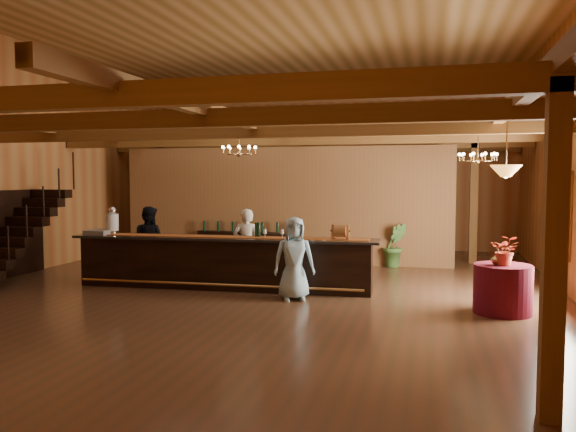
% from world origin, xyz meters
% --- Properties ---
extents(floor, '(14.00, 14.00, 0.00)m').
position_xyz_m(floor, '(0.00, 0.00, 0.00)').
color(floor, brown).
rests_on(floor, ground).
extents(ceiling, '(14.00, 14.00, 0.00)m').
position_xyz_m(ceiling, '(0.00, 0.00, 5.50)').
color(ceiling, '#AC7F49').
rests_on(ceiling, wall_back).
extents(wall_back, '(12.00, 0.10, 5.50)m').
position_xyz_m(wall_back, '(0.00, 7.00, 2.75)').
color(wall_back, '#A86F38').
rests_on(wall_back, floor).
extents(wall_front, '(12.00, 0.10, 5.50)m').
position_xyz_m(wall_front, '(0.00, -7.00, 2.75)').
color(wall_front, '#A86F38').
rests_on(wall_front, floor).
extents(wall_left, '(0.10, 14.00, 5.50)m').
position_xyz_m(wall_left, '(-6.00, 0.00, 2.75)').
color(wall_left, '#A86F38').
rests_on(wall_left, floor).
extents(beam_grid, '(11.90, 13.90, 0.39)m').
position_xyz_m(beam_grid, '(0.00, 0.51, 3.24)').
color(beam_grid, brown).
rests_on(beam_grid, wall_left).
extents(support_posts, '(9.20, 10.20, 3.20)m').
position_xyz_m(support_posts, '(0.00, -0.50, 1.60)').
color(support_posts, brown).
rests_on(support_posts, floor).
extents(partition_wall, '(9.00, 0.18, 3.10)m').
position_xyz_m(partition_wall, '(-0.50, 3.50, 1.55)').
color(partition_wall, brown).
rests_on(partition_wall, floor).
extents(window_right_back, '(0.12, 1.05, 1.75)m').
position_xyz_m(window_right_back, '(5.95, 1.00, 1.55)').
color(window_right_back, white).
rests_on(window_right_back, wall_right).
extents(staircase, '(1.00, 2.80, 2.00)m').
position_xyz_m(staircase, '(-5.45, -0.74, 1.00)').
color(staircase, black).
rests_on(staircase, floor).
extents(backroom_boxes, '(4.10, 0.60, 1.10)m').
position_xyz_m(backroom_boxes, '(-0.29, 5.50, 0.53)').
color(backroom_boxes, black).
rests_on(backroom_boxes, floor).
extents(tasting_bar, '(6.43, 1.10, 1.08)m').
position_xyz_m(tasting_bar, '(-0.75, -0.30, 0.54)').
color(tasting_bar, black).
rests_on(tasting_bar, floor).
extents(beverage_dispenser, '(0.26, 0.26, 0.60)m').
position_xyz_m(beverage_dispenser, '(-3.26, -0.36, 1.35)').
color(beverage_dispenser, silver).
rests_on(beverage_dispenser, tasting_bar).
extents(glass_rack_tray, '(0.50, 0.50, 0.10)m').
position_xyz_m(glass_rack_tray, '(-3.50, -0.47, 1.12)').
color(glass_rack_tray, gray).
rests_on(glass_rack_tray, tasting_bar).
extents(raffle_drum, '(0.34, 0.24, 0.30)m').
position_xyz_m(raffle_drum, '(1.68, -0.24, 1.24)').
color(raffle_drum, brown).
rests_on(raffle_drum, tasting_bar).
extents(bar_bottle_0, '(0.07, 0.07, 0.30)m').
position_xyz_m(bar_bottle_0, '(-0.07, -0.15, 1.22)').
color(bar_bottle_0, black).
rests_on(bar_bottle_0, tasting_bar).
extents(bar_bottle_1, '(0.07, 0.07, 0.30)m').
position_xyz_m(bar_bottle_1, '(-0.03, -0.14, 1.22)').
color(bar_bottle_1, black).
rests_on(bar_bottle_1, tasting_bar).
extents(backbar_shelf, '(2.94, 0.94, 0.82)m').
position_xyz_m(backbar_shelf, '(-1.37, 3.20, 0.41)').
color(backbar_shelf, black).
rests_on(backbar_shelf, floor).
extents(round_table, '(0.96, 0.96, 0.83)m').
position_xyz_m(round_table, '(4.59, -1.16, 0.41)').
color(round_table, '#4E1123').
rests_on(round_table, floor).
extents(chandelier_left, '(0.80, 0.80, 0.44)m').
position_xyz_m(chandelier_left, '(-0.83, 0.99, 2.91)').
color(chandelier_left, tan).
rests_on(chandelier_left, beam_grid).
extents(chandelier_right, '(0.80, 0.80, 0.62)m').
position_xyz_m(chandelier_right, '(4.36, 1.62, 2.73)').
color(chandelier_right, tan).
rests_on(chandelier_right, beam_grid).
extents(pendant_lamp, '(0.52, 0.52, 0.90)m').
position_xyz_m(pendant_lamp, '(4.59, -1.16, 2.40)').
color(pendant_lamp, tan).
rests_on(pendant_lamp, beam_grid).
extents(bartender, '(0.65, 0.48, 1.62)m').
position_xyz_m(bartender, '(-0.46, 0.39, 0.81)').
color(bartender, silver).
rests_on(bartender, floor).
extents(staff_second, '(0.87, 0.72, 1.63)m').
position_xyz_m(staff_second, '(-2.89, 0.56, 0.81)').
color(staff_second, black).
rests_on(staff_second, floor).
extents(guest, '(0.89, 0.73, 1.56)m').
position_xyz_m(guest, '(0.93, -1.00, 0.78)').
color(guest, '#95BAC8').
rests_on(guest, floor).
extents(floor_plant, '(0.70, 0.60, 1.12)m').
position_xyz_m(floor_plant, '(2.53, 3.35, 0.56)').
color(floor_plant, '#437530').
rests_on(floor_plant, floor).
extents(table_flowers, '(0.53, 0.49, 0.51)m').
position_xyz_m(table_flowers, '(4.61, -1.22, 1.08)').
color(table_flowers, '#C5482C').
rests_on(table_flowers, round_table).
extents(table_vase, '(0.18, 0.18, 0.34)m').
position_xyz_m(table_vase, '(4.49, -1.19, 1.00)').
color(table_vase, tan).
rests_on(table_vase, round_table).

